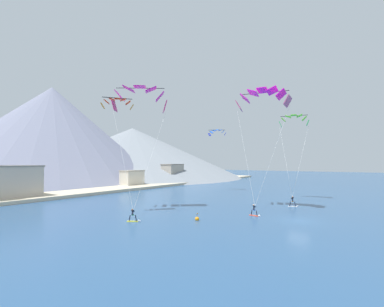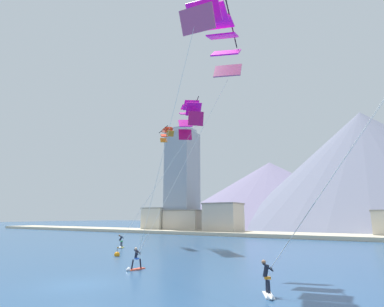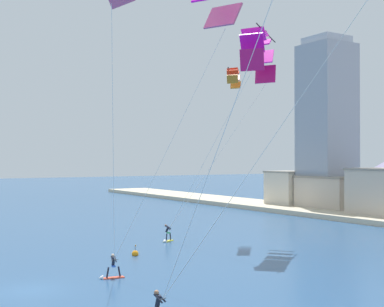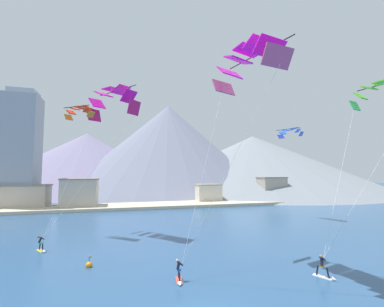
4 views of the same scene
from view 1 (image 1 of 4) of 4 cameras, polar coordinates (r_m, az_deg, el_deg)
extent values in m
plane|color=navy|center=(36.36, 22.51, -13.60)|extent=(400.00, 400.00, 0.00)
cube|color=white|center=(47.08, 21.45, -10.88)|extent=(1.01, 1.49, 0.07)
cylinder|color=black|center=(46.94, 20.96, -10.40)|extent=(0.22, 0.29, 0.77)
cylinder|color=black|center=(47.09, 21.92, -10.36)|extent=(0.22, 0.29, 0.77)
cube|color=orange|center=(46.95, 21.44, -9.87)|extent=(0.40, 0.36, 0.12)
cylinder|color=black|center=(46.85, 21.45, -9.46)|extent=(0.42, 0.36, 0.65)
cylinder|color=black|center=(46.90, 21.27, -9.23)|extent=(0.54, 0.31, 0.42)
cylinder|color=black|center=(46.94, 21.57, -9.22)|extent=(0.54, 0.31, 0.42)
cylinder|color=black|center=(47.10, 21.38, -9.24)|extent=(0.25, 0.48, 0.03)
sphere|color=#9E7051|center=(46.70, 21.46, -8.97)|extent=(0.23, 0.23, 0.23)
cone|color=white|center=(47.24, 22.50, -10.75)|extent=(0.45, 0.42, 0.36)
cube|color=yellow|center=(34.01, -13.02, -14.46)|extent=(1.16, 1.45, 0.07)
cylinder|color=black|center=(34.03, -13.68, -13.77)|extent=(0.23, 0.27, 0.73)
cylinder|color=black|center=(33.83, -12.35, -13.85)|extent=(0.23, 0.27, 0.73)
cube|color=#33B266|center=(33.85, -13.01, -13.15)|extent=(0.38, 0.36, 0.12)
cylinder|color=black|center=(33.67, -13.06, -12.63)|extent=(0.50, 0.43, 0.62)
cylinder|color=black|center=(33.77, -13.21, -12.30)|extent=(0.48, 0.36, 0.40)
cylinder|color=black|center=(33.71, -12.82, -12.32)|extent=(0.48, 0.36, 0.40)
cylinder|color=black|center=(33.91, -12.93, -12.31)|extent=(0.31, 0.45, 0.03)
sphere|color=brown|center=(33.43, -13.14, -12.07)|extent=(0.22, 0.22, 0.22)
cone|color=white|center=(33.79, -11.55, -14.44)|extent=(0.47, 0.45, 0.36)
cube|color=#E54C33|center=(37.60, 13.65, -13.25)|extent=(0.65, 1.49, 0.07)
cylinder|color=black|center=(37.72, 13.11, -12.63)|extent=(0.15, 0.25, 0.70)
cylinder|color=black|center=(37.33, 14.18, -12.73)|extent=(0.15, 0.25, 0.70)
cube|color=blue|center=(37.45, 13.64, -12.10)|extent=(0.33, 0.27, 0.12)
cylinder|color=black|center=(37.35, 13.59, -11.63)|extent=(0.36, 0.26, 0.59)
cylinder|color=black|center=(37.46, 13.51, -11.34)|extent=(0.51, 0.15, 0.39)
cylinder|color=black|center=(37.35, 13.82, -11.36)|extent=(0.51, 0.15, 0.39)
cylinder|color=black|center=(37.57, 13.81, -11.35)|extent=(0.11, 0.52, 0.03)
sphere|color=beige|center=(37.21, 13.52, -11.06)|extent=(0.21, 0.21, 0.21)
cone|color=white|center=(37.16, 14.84, -13.27)|extent=(0.40, 0.35, 0.36)
cube|color=green|center=(57.09, 19.06, 6.13)|extent=(1.37, 0.82, 1.11)
cube|color=#54C920|center=(57.20, 19.67, 7.05)|extent=(1.44, 1.15, 0.91)
cube|color=#54C920|center=(57.25, 20.58, 7.67)|extent=(1.49, 1.35, 0.57)
cube|color=#54C920|center=(57.24, 21.67, 7.90)|extent=(1.50, 1.38, 0.15)
cube|color=#54C920|center=(57.17, 22.76, 7.71)|extent=(1.49, 1.33, 0.57)
cube|color=#54C920|center=(57.05, 23.69, 7.12)|extent=(1.45, 1.11, 0.91)
cube|color=green|center=(56.89, 24.33, 6.23)|extent=(1.38, 0.77, 1.11)
cylinder|color=black|center=(57.81, 21.69, 7.79)|extent=(1.25, 5.15, 0.10)
cylinder|color=silver|center=(51.61, 20.02, -1.11)|extent=(8.96, 4.61, 13.50)
cylinder|color=silver|center=(51.50, 23.09, -1.06)|extent=(10.05, 0.87, 13.50)
cube|color=#B91460|center=(43.59, -16.89, 10.17)|extent=(2.02, 1.72, 1.88)
cube|color=#DA0DA5|center=(43.69, -15.78, 12.28)|extent=(2.46, 2.25, 1.61)
cube|color=#DA0DA5|center=(43.70, -13.88, 13.74)|extent=(2.73, 2.63, 1.04)
cube|color=#DA0DA5|center=(43.59, -11.50, 14.29)|extent=(2.78, 2.77, 0.28)
cube|color=#DA0DA5|center=(43.40, -9.12, 13.82)|extent=(2.65, 2.71, 1.04)
cube|color=#DA0DA5|center=(43.16, -7.17, 12.39)|extent=(2.32, 2.42, 1.61)
cube|color=#B91460|center=(42.91, -6.04, 10.29)|extent=(1.83, 1.93, 1.88)
cylinder|color=black|center=(44.49, -11.40, 14.05)|extent=(4.93, 6.35, 0.10)
cylinder|color=silver|center=(38.02, -15.27, -0.32)|extent=(3.77, 9.06, 14.35)
cylinder|color=silver|center=(37.62, -8.97, -0.35)|extent=(9.37, 2.86, 14.35)
cube|color=#B74977|center=(45.20, 10.42, 10.31)|extent=(2.54, 1.50, 1.64)
cube|color=#F211C3|center=(45.35, 11.69, 11.87)|extent=(2.61, 1.86, 1.38)
cube|color=#F211C3|center=(45.32, 13.42, 12.94)|extent=(2.67, 2.04, 0.95)
cube|color=#F211C3|center=(45.11, 15.41, 13.40)|extent=(2.69, 2.01, 0.40)
cube|color=#F211C3|center=(44.74, 17.42, 13.18)|extent=(2.68, 1.85, 0.95)
cube|color=#F211C3|center=(44.27, 19.19, 12.29)|extent=(2.65, 1.51, 1.38)
cube|color=#B74977|center=(43.73, 20.51, 10.83)|extent=(2.59, 1.02, 1.64)
cylinder|color=black|center=(46.12, 15.68, 12.89)|extent=(2.23, 7.79, 0.10)
cylinder|color=silver|center=(40.62, 11.72, -0.02)|extent=(5.51, 5.24, 15.05)
cylinder|color=silver|center=(39.74, 17.63, 0.07)|extent=(6.81, 3.19, 15.04)
cube|color=#BC721B|center=(40.32, -13.26, 9.96)|extent=(1.06, 1.20, 0.85)
cube|color=red|center=(40.40, -14.03, 10.85)|extent=(1.22, 1.32, 0.71)
cube|color=red|center=(40.47, -15.06, 11.43)|extent=(1.32, 1.37, 0.48)
cube|color=red|center=(40.52, -16.24, 11.63)|extent=(1.35, 1.37, 0.21)
cube|color=red|center=(40.55, -17.41, 11.43)|extent=(1.35, 1.35, 0.48)
cube|color=red|center=(40.54, -18.45, 10.85)|extent=(1.29, 1.26, 0.71)
cube|color=#BC721B|center=(40.50, -19.22, 9.96)|extent=(1.15, 1.12, 0.85)
cylinder|color=black|center=(40.05, -16.27, 11.74)|extent=(3.51, 2.61, 0.10)
cube|color=#4652CB|center=(69.04, 7.37, 4.30)|extent=(1.33, 1.15, 0.96)
cube|color=blue|center=(69.06, 6.90, 4.83)|extent=(1.42, 1.28, 0.87)
cube|color=blue|center=(69.15, 6.28, 5.16)|extent=(1.48, 1.31, 0.68)
cube|color=blue|center=(69.30, 5.59, 5.26)|extent=(1.52, 1.25, 0.40)
cube|color=blue|center=(69.47, 4.92, 5.12)|extent=(1.52, 1.15, 0.68)
cube|color=blue|center=(69.67, 4.34, 4.76)|extent=(1.49, 0.96, 0.87)
cube|color=#4652CB|center=(69.85, 3.93, 4.22)|extent=(1.44, 0.70, 0.96)
cylinder|color=black|center=(68.72, 5.50, 5.22)|extent=(2.34, 3.78, 0.10)
sphere|color=orange|center=(33.91, 1.14, -14.35)|extent=(0.56, 0.56, 0.56)
cylinder|color=black|center=(33.80, 1.14, -13.52)|extent=(0.04, 0.04, 0.44)
cube|color=orange|center=(33.84, 1.23, -13.20)|extent=(0.18, 0.01, 0.12)
cube|color=beige|center=(66.61, -23.11, -7.94)|extent=(180.00, 10.00, 0.70)
cube|color=#A89E8E|center=(94.80, -4.36, -4.51)|extent=(7.34, 4.97, 6.58)
cube|color=slate|center=(94.72, -4.36, -2.43)|extent=(7.63, 5.17, 0.30)
cube|color=beige|center=(61.64, -34.50, -5.50)|extent=(7.52, 6.46, 6.55)
cube|color=gray|center=(61.51, -34.44, -2.32)|extent=(7.82, 6.72, 0.30)
cube|color=beige|center=(80.16, -13.19, -5.56)|extent=(6.41, 4.10, 4.78)
cube|color=gray|center=(80.04, -13.17, -3.75)|extent=(6.67, 4.26, 0.30)
cone|color=gray|center=(136.06, -13.13, 0.22)|extent=(111.39, 111.39, 25.28)
cone|color=slate|center=(115.35, -28.80, 3.82)|extent=(85.49, 85.49, 37.31)
camera|label=2|loc=(50.46, 40.94, -5.39)|focal=28.00mm
camera|label=3|loc=(67.50, 36.09, -1.16)|focal=50.00mm
camera|label=4|loc=(30.26, 46.24, -0.03)|focal=24.00mm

